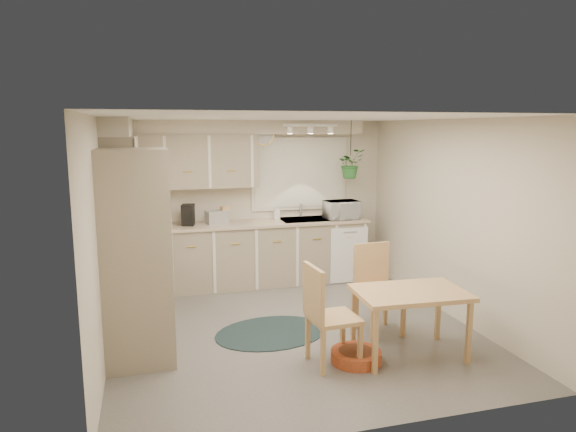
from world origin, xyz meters
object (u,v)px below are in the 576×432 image
object	(u,v)px
chair_back	(380,290)
braided_rug	(271,332)
dining_table	(409,323)
microwave	(342,208)
chair_left	(334,315)
pet_bed	(356,356)

from	to	relation	value
chair_back	braided_rug	world-z (taller)	chair_back
dining_table	microwave	xyz separation A→B (m)	(0.30, 2.69, 0.77)
dining_table	chair_left	xyz separation A→B (m)	(-0.81, 0.02, 0.16)
pet_bed	braided_rug	bearing A→B (deg)	124.47
braided_rug	pet_bed	bearing A→B (deg)	-55.53
dining_table	chair_back	bearing A→B (deg)	92.61
braided_rug	microwave	xyz separation A→B (m)	(1.52, 1.76, 1.10)
chair_left	braided_rug	distance (m)	1.11
pet_bed	microwave	distance (m)	3.02
dining_table	chair_back	world-z (taller)	chair_back
braided_rug	microwave	bearing A→B (deg)	49.26
dining_table	pet_bed	bearing A→B (deg)	179.92
braided_rug	pet_bed	world-z (taller)	pet_bed
braided_rug	chair_left	bearing A→B (deg)	-65.99
dining_table	pet_bed	size ratio (longest dim) A/B	2.17
chair_back	pet_bed	world-z (taller)	chair_back
dining_table	microwave	world-z (taller)	microwave
braided_rug	microwave	size ratio (longest dim) A/B	2.60
chair_left	chair_back	xyz separation A→B (m)	(0.78, 0.60, -0.01)
dining_table	pet_bed	distance (m)	0.64
braided_rug	pet_bed	size ratio (longest dim) A/B	2.58
chair_left	braided_rug	world-z (taller)	chair_left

